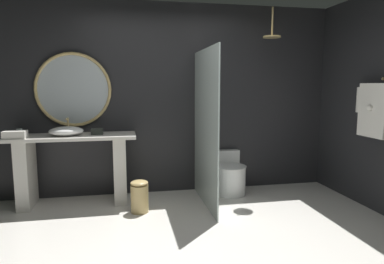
{
  "coord_description": "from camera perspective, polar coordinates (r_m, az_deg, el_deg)",
  "views": [
    {
      "loc": [
        -0.6,
        -2.83,
        1.5
      ],
      "look_at": [
        0.15,
        1.0,
        0.96
      ],
      "focal_mm": 31.9,
      "sensor_mm": 36.0,
      "label": 1
    }
  ],
  "objects": [
    {
      "name": "vanity_counter",
      "position": [
        4.55,
        -19.14,
        -5.03
      ],
      "size": [
        1.55,
        0.53,
        0.88
      ],
      "color": "silver",
      "rests_on": "ground_plane"
    },
    {
      "name": "side_wall_right",
      "position": [
        4.65,
        28.41,
        4.48
      ],
      "size": [
        0.1,
        2.47,
        2.6
      ],
      "primitive_type": "cube",
      "color": "#232326",
      "rests_on": "ground_plane"
    },
    {
      "name": "shower_glass_panel",
      "position": [
        4.21,
        2.25,
        0.6
      ],
      "size": [
        0.02,
        1.23,
        1.93
      ],
      "primitive_type": "cube",
      "color": "silver",
      "rests_on": "ground_plane"
    },
    {
      "name": "hanging_bathrobe",
      "position": [
        4.44,
        28.33,
        3.52
      ],
      "size": [
        0.2,
        0.6,
        0.69
      ],
      "color": "tan"
    },
    {
      "name": "round_wall_mirror",
      "position": [
        4.69,
        -19.23,
        6.69
      ],
      "size": [
        0.96,
        0.04,
        0.96
      ],
      "color": "tan"
    },
    {
      "name": "rain_shower_head",
      "position": [
        4.74,
        13.23,
        15.61
      ],
      "size": [
        0.23,
        0.23,
        0.39
      ],
      "color": "tan"
    },
    {
      "name": "toilet",
      "position": [
        4.82,
        6.27,
        -7.13
      ],
      "size": [
        0.42,
        0.6,
        0.57
      ],
      "color": "white",
      "rests_on": "ground_plane"
    },
    {
      "name": "waste_bin",
      "position": [
        4.15,
        -8.76,
        -10.54
      ],
      "size": [
        0.21,
        0.21,
        0.39
      ],
      "color": "tan",
      "rests_on": "ground_plane"
    },
    {
      "name": "tumbler_cup",
      "position": [
        4.57,
        -26.89,
        -0.13
      ],
      "size": [
        0.07,
        0.07,
        0.1
      ],
      "primitive_type": "cylinder",
      "color": "silver",
      "rests_on": "vanity_counter"
    },
    {
      "name": "vessel_sink",
      "position": [
        4.46,
        -20.28,
        0.15
      ],
      "size": [
        0.41,
        0.34,
        0.21
      ],
      "color": "white",
      "rests_on": "vanity_counter"
    },
    {
      "name": "ground_plane",
      "position": [
        3.26,
        0.88,
        -19.5
      ],
      "size": [
        5.76,
        5.76,
        0.0
      ],
      "primitive_type": "plane",
      "color": "silver"
    },
    {
      "name": "folded_hand_towel",
      "position": [
        4.46,
        -27.49,
        -0.41
      ],
      "size": [
        0.25,
        0.16,
        0.09
      ],
      "primitive_type": "cube",
      "rotation": [
        0.0,
        0.0,
        0.0
      ],
      "color": "silver",
      "rests_on": "vanity_counter"
    },
    {
      "name": "tissue_box",
      "position": [
        4.46,
        -15.58,
        0.08
      ],
      "size": [
        0.14,
        0.12,
        0.07
      ],
      "primitive_type": "cube",
      "color": "#282D28",
      "rests_on": "vanity_counter"
    },
    {
      "name": "back_wall_panel",
      "position": [
        4.77,
        -3.83,
        5.46
      ],
      "size": [
        4.8,
        0.1,
        2.6
      ],
      "primitive_type": "cube",
      "color": "#232326",
      "rests_on": "ground_plane"
    }
  ]
}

